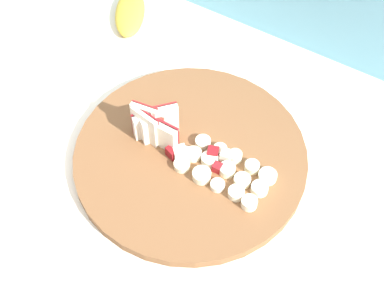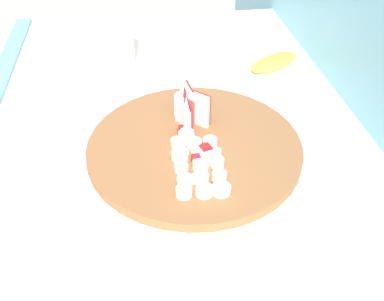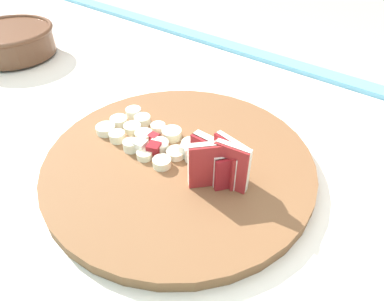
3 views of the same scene
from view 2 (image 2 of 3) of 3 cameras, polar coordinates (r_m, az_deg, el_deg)
name	(u,v)px [view 2 (image 2 of 3)]	position (r m, az deg, el deg)	size (l,w,h in m)	color
tile_backsplash	(366,249)	(0.99, 22.31, -12.16)	(2.40, 0.04, 1.32)	#6BADC6
cutting_board	(194,147)	(0.76, 0.33, 0.51)	(0.38, 0.38, 0.02)	brown
apple_wedge_fan	(188,108)	(0.80, -0.57, 5.75)	(0.09, 0.06, 0.07)	#A32323
apple_dice_pile	(192,141)	(0.75, 0.06, 1.23)	(0.10, 0.06, 0.02)	#EFE5CC
banana_slice_rows	(199,166)	(0.70, 0.90, -2.08)	(0.15, 0.09, 0.02)	beige
banana_peel	(274,62)	(1.05, 10.96, 11.53)	(0.14, 0.06, 0.02)	gold
small_jar	(118,47)	(1.03, -9.83, 13.50)	(0.07, 0.07, 0.09)	white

